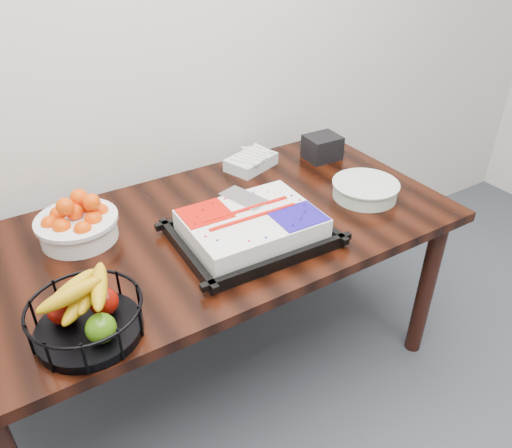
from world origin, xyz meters
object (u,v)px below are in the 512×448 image
fruit_basket (86,316)px  napkin_box (322,147)px  cake_tray (251,228)px  plate_stack (365,190)px  table (212,245)px  tangerine_bowl (76,220)px

fruit_basket → napkin_box: size_ratio=2.04×
fruit_basket → napkin_box: bearing=23.8°
cake_tray → plate_stack: (0.54, 0.01, -0.02)m
table → plate_stack: size_ratio=6.83×
tangerine_bowl → plate_stack: size_ratio=1.06×
table → plate_stack: (0.62, -0.13, 0.12)m
table → tangerine_bowl: 0.49m
plate_stack → cake_tray: bearing=-178.4°
table → tangerine_bowl: size_ratio=6.44×
cake_tray → napkin_box: 0.73m
table → tangerine_bowl: bearing=158.0°
cake_tray → fruit_basket: 0.63m
tangerine_bowl → napkin_box: tangerine_bowl is taller
cake_tray → table: bearing=118.5°
cake_tray → plate_stack: cake_tray is taller
table → cake_tray: cake_tray is taller
tangerine_bowl → plate_stack: 1.09m
table → plate_stack: plate_stack is taller
table → napkin_box: napkin_box is taller
plate_stack → fruit_basket: bearing=-171.7°
table → plate_stack: bearing=-12.2°
table → tangerine_bowl: tangerine_bowl is taller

